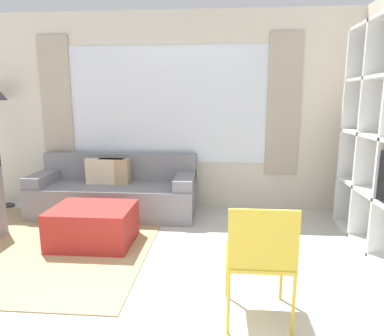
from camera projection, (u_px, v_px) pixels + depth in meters
The scene contains 5 objects.
wall_back at pixel (168, 112), 4.82m from camera, with size 6.36×0.11×2.70m.
area_rug at pixel (39, 244), 3.67m from camera, with size 2.42×2.33×0.01m, color tan.
couch_main at pixel (115, 192), 4.63m from camera, with size 2.15×0.82×0.79m.
ottoman at pixel (93, 226), 3.64m from camera, with size 0.84×0.66×0.41m.
folding_chair at pixel (260, 254), 2.28m from camera, with size 0.44×0.46×0.86m.
Camera 1 is at (0.73, -1.59, 1.52)m, focal length 32.00 mm.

